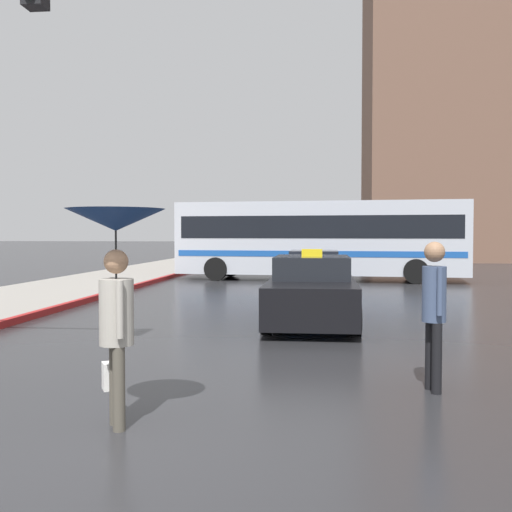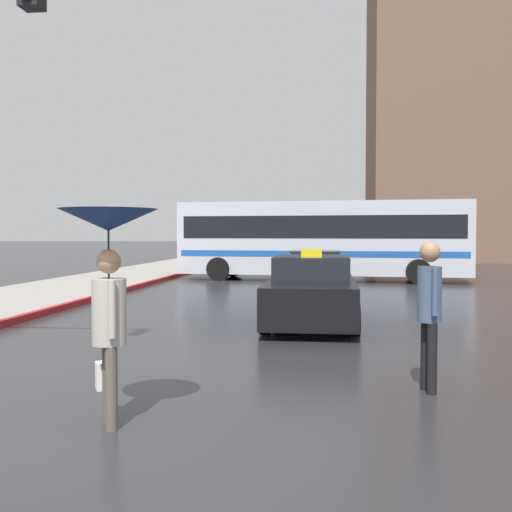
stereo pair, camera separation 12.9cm
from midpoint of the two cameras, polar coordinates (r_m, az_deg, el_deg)
name	(u,v)px [view 2 (the right image)]	position (r m, az deg, el deg)	size (l,w,h in m)	color
ground_plane	(48,474)	(5.31, -18.53, -19.12)	(300.00, 300.00, 0.00)	#262628
taxi	(311,292)	(12.96, 5.59, -3.41)	(1.91, 4.76, 1.59)	black
sedan_red	(315,272)	(20.00, 5.86, -1.54)	(1.91, 4.38, 1.36)	navy
city_bus	(322,237)	(24.95, 6.44, 1.82)	(11.96, 3.64, 3.23)	#B2B7C1
pedestrian_with_umbrella	(109,259)	(6.02, -13.27, -0.28)	(0.96, 0.96, 2.16)	#4C473D
pedestrian_man	(429,303)	(7.54, 16.65, -4.31)	(0.33, 0.44, 1.82)	black
building_tower_near	(455,74)	(47.96, 18.54, 16.10)	(12.20, 10.48, 27.19)	brown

